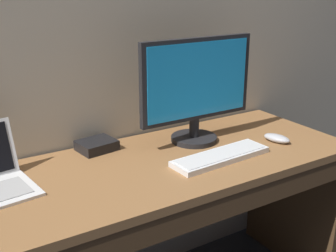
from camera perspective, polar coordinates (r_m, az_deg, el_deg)
The scene contains 5 objects.
desk at distance 1.73m, azimuth -3.68°, elevation -11.95°, with size 1.81×0.62×0.74m.
external_monitor at distance 1.82m, azimuth 3.79°, elevation 4.91°, with size 0.53×0.20×0.45m.
wired_keyboard at distance 1.72m, azimuth 6.93°, elevation -3.98°, with size 0.43×0.15×0.02m.
computer_mouse at distance 1.94m, azimuth 14.10°, elevation -1.57°, with size 0.06×0.12×0.03m, color #B7B7BC.
external_drive_box at distance 1.82m, azimuth -9.34°, elevation -2.52°, with size 0.15×0.12×0.04m, color black.
Camera 1 is at (-0.69, -1.33, 1.42)m, focal length 46.42 mm.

